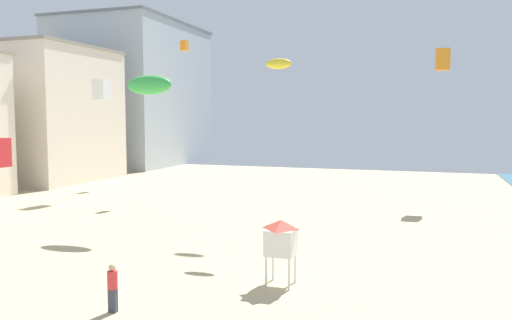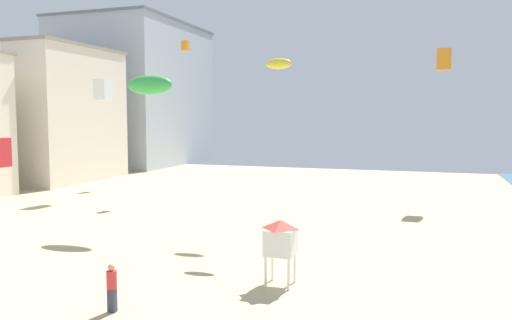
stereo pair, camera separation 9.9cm
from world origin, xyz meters
name	(u,v)px [view 1 (the left image)]	position (x,y,z in m)	size (l,w,h in m)	color
boardwalk_hotel_mid	(32,114)	(-26.30, 39.80, 6.76)	(14.70, 12.54, 13.51)	silver
boardwalk_hotel_far	(134,94)	(-26.30, 59.29, 9.62)	(15.28, 20.11, 19.23)	#ADB7C1
kite_flyer	(113,285)	(2.53, 11.60, 0.92)	(0.34, 0.34, 1.64)	#383D4C
lifeguard_stand	(281,238)	(7.07, 15.96, 1.84)	(1.10, 1.10, 2.55)	white
kite_white_box	(138,87)	(-13.77, 39.92, 9.28)	(0.61, 0.61, 0.95)	white
kite_white_box_2	(102,90)	(-12.54, 32.47, 8.67)	(1.05, 1.05, 1.65)	white
kite_green_parafoil	(149,85)	(-3.01, 23.63, 8.31)	(2.88, 0.80, 1.12)	green
kite_orange_box	(184,46)	(-6.40, 35.04, 12.22)	(0.52, 0.52, 0.81)	orange
kite_orange_box_2	(443,60)	(13.39, 38.36, 10.76)	(1.02, 1.02, 1.60)	orange
kite_yellow_parafoil	(279,64)	(5.06, 22.66, 9.16)	(1.38, 0.38, 0.53)	yellow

